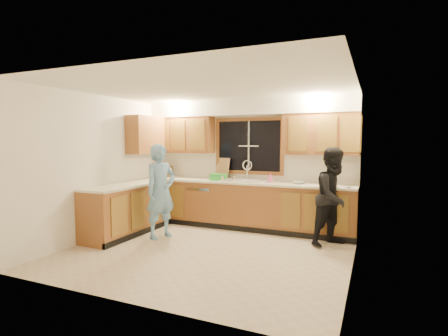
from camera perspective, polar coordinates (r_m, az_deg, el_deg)
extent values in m
plane|color=beige|center=(5.56, -2.69, -13.39)|extent=(4.20, 4.20, 0.00)
plane|color=white|center=(5.35, -2.79, 13.00)|extent=(4.20, 4.20, 0.00)
plane|color=white|center=(7.06, 4.09, 0.76)|extent=(4.20, 0.00, 4.20)
plane|color=white|center=(6.52, -19.54, 0.21)|extent=(0.00, 3.80, 3.80)
plane|color=white|center=(4.78, 20.50, -1.27)|extent=(0.00, 3.80, 3.80)
cube|color=#95592B|center=(6.88, 3.22, -6.13)|extent=(4.20, 0.60, 0.88)
cube|color=#95592B|center=(6.69, -15.41, -6.60)|extent=(0.60, 1.90, 0.88)
cube|color=#F1EACA|center=(6.80, 3.19, -2.34)|extent=(4.20, 0.63, 0.04)
cube|color=#F1EACA|center=(6.61, -15.39, -2.69)|extent=(0.63, 1.90, 0.04)
cube|color=#95592B|center=(7.50, -6.69, 5.35)|extent=(1.35, 0.33, 0.75)
cube|color=#95592B|center=(6.55, 15.52, 5.35)|extent=(1.35, 0.33, 0.75)
cube|color=#95592B|center=(7.26, -12.64, 5.30)|extent=(0.33, 0.90, 0.75)
cube|color=white|center=(6.91, 3.65, 9.81)|extent=(4.20, 0.35, 0.30)
cube|color=black|center=(7.05, 4.09, 3.60)|extent=(1.30, 0.01, 1.00)
cube|color=#95592B|center=(7.05, 4.09, 7.95)|extent=(1.44, 0.03, 0.07)
cube|color=#95592B|center=(7.06, 4.04, -0.75)|extent=(1.44, 0.03, 0.07)
cube|color=#95592B|center=(7.29, -1.03, 3.63)|extent=(0.07, 0.03, 1.00)
cube|color=#95592B|center=(6.84, 9.49, 3.52)|extent=(0.07, 0.03, 1.00)
cube|color=white|center=(6.81, 3.23, -2.08)|extent=(0.86, 0.52, 0.03)
cube|color=white|center=(6.90, 1.59, -2.75)|extent=(0.38, 0.42, 0.18)
cube|color=white|center=(6.75, 4.90, -2.91)|extent=(0.38, 0.42, 0.18)
cylinder|color=silver|center=(6.98, 3.81, -0.68)|extent=(0.04, 0.04, 0.28)
torus|color=silver|center=(6.97, 3.81, 0.46)|extent=(0.21, 0.03, 0.21)
cube|color=silver|center=(7.21, -3.19, -5.89)|extent=(0.60, 0.56, 0.82)
cube|color=silver|center=(6.26, -18.71, -7.33)|extent=(0.58, 0.75, 0.90)
imported|color=#6CA0CD|center=(6.23, -10.29, -3.74)|extent=(0.57, 0.70, 1.65)
imported|color=black|center=(5.94, 17.61, -4.50)|extent=(0.96, 0.99, 1.60)
cube|color=olive|center=(7.71, -8.99, -0.54)|extent=(0.15, 0.14, 0.24)
cube|color=tan|center=(7.20, -0.25, -0.06)|extent=(0.34, 0.20, 0.43)
cube|color=green|center=(6.95, -0.93, -1.49)|extent=(0.28, 0.26, 0.13)
imported|color=pink|center=(6.69, 7.57, -1.56)|extent=(0.09, 0.10, 0.17)
imported|color=silver|center=(6.51, 12.10, -2.31)|extent=(0.25, 0.25, 0.06)
cylinder|color=beige|center=(6.75, -0.23, -1.74)|extent=(0.06, 0.06, 0.11)
cylinder|color=beige|center=(6.65, 1.63, -1.77)|extent=(0.09, 0.09, 0.13)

